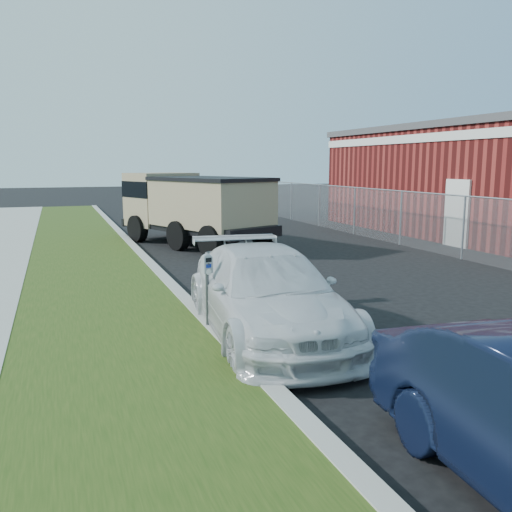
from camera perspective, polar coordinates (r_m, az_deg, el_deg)
name	(u,v)px	position (r m, az deg, el deg)	size (l,w,h in m)	color
ground	(348,315)	(9.97, 9.64, -6.11)	(120.00, 120.00, 0.00)	black
streetside	(19,312)	(10.64, -23.67, -5.41)	(6.12, 50.00, 0.15)	gray
chainlink_fence	(401,207)	(18.80, 15.03, 4.98)	(0.06, 30.06, 30.00)	slate
parking_meter	(207,274)	(8.55, -5.17, -1.93)	(0.19, 0.15, 1.19)	#3F4247
white_wagon	(265,293)	(8.51, 1.01, -3.93)	(1.92, 4.73, 1.37)	silver
dump_truck	(191,205)	(18.36, -6.81, 5.37)	(4.30, 6.45, 2.38)	black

